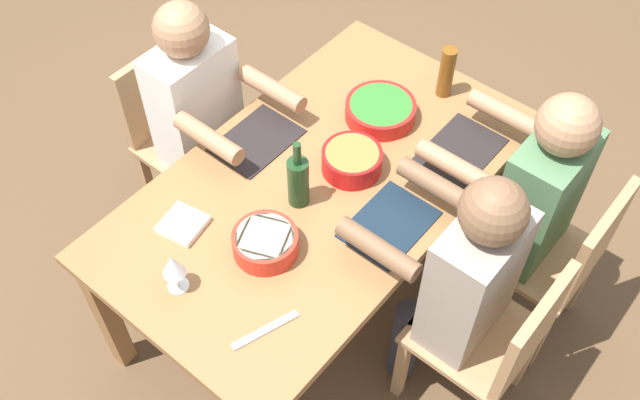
# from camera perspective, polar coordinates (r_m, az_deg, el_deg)

# --- Properties ---
(ground_plane) EXTENTS (8.00, 8.00, 0.00)m
(ground_plane) POSITION_cam_1_polar(r_m,az_deg,el_deg) (3.23, 0.00, -7.00)
(ground_plane) COLOR brown
(dining_table) EXTENTS (1.65, 0.94, 0.74)m
(dining_table) POSITION_cam_1_polar(r_m,az_deg,el_deg) (2.70, 0.00, 0.32)
(dining_table) COLOR olive
(dining_table) RESTS_ON ground_plane
(chair_far_left) EXTENTS (0.40, 0.40, 0.85)m
(chair_far_left) POSITION_cam_1_polar(r_m,az_deg,el_deg) (2.88, 18.24, -4.27)
(chair_far_left) COLOR #A87F56
(chair_far_left) RESTS_ON ground_plane
(diner_far_left) EXTENTS (0.41, 0.53, 1.20)m
(diner_far_left) POSITION_cam_1_polar(r_m,az_deg,el_deg) (2.74, 16.05, 0.23)
(diner_far_left) COLOR #2D2D38
(diner_far_left) RESTS_ON ground_plane
(chair_far_center) EXTENTS (0.40, 0.40, 0.85)m
(chair_far_center) POSITION_cam_1_polar(r_m,az_deg,el_deg) (2.63, 13.66, -10.66)
(chair_far_center) COLOR #A87F56
(chair_far_center) RESTS_ON ground_plane
(diner_far_center) EXTENTS (0.41, 0.53, 1.20)m
(diner_far_center) POSITION_cam_1_polar(r_m,az_deg,el_deg) (2.48, 10.98, -6.04)
(diner_far_center) COLOR #2D2D38
(diner_far_center) RESTS_ON ground_plane
(chair_near_center) EXTENTS (0.40, 0.40, 0.85)m
(chair_near_center) POSITION_cam_1_polar(r_m,az_deg,el_deg) (3.22, -10.98, 5.41)
(chair_near_center) COLOR #A87F56
(chair_near_center) RESTS_ON ground_plane
(diner_near_center) EXTENTS (0.41, 0.53, 1.20)m
(diner_near_center) POSITION_cam_1_polar(r_m,az_deg,el_deg) (2.96, -9.17, 6.71)
(diner_near_center) COLOR #2D2D38
(diner_near_center) RESTS_ON ground_plane
(serving_bowl_fruit) EXTENTS (0.22, 0.22, 0.09)m
(serving_bowl_fruit) POSITION_cam_1_polar(r_m,az_deg,el_deg) (2.63, 2.52, 3.20)
(serving_bowl_fruit) COLOR red
(serving_bowl_fruit) RESTS_ON dining_table
(serving_bowl_pasta) EXTENTS (0.22, 0.22, 0.08)m
(serving_bowl_pasta) POSITION_cam_1_polar(r_m,az_deg,el_deg) (2.41, -4.33, -3.31)
(serving_bowl_pasta) COLOR red
(serving_bowl_pasta) RESTS_ON dining_table
(serving_bowl_greens) EXTENTS (0.27, 0.27, 0.07)m
(serving_bowl_greens) POSITION_cam_1_polar(r_m,az_deg,el_deg) (2.83, 4.78, 7.09)
(serving_bowl_greens) COLOR red
(serving_bowl_greens) RESTS_ON dining_table
(wine_bottle) EXTENTS (0.08, 0.08, 0.29)m
(wine_bottle) POSITION_cam_1_polar(r_m,az_deg,el_deg) (2.49, -1.78, 1.57)
(wine_bottle) COLOR #193819
(wine_bottle) RESTS_ON dining_table
(beer_bottle) EXTENTS (0.06, 0.06, 0.22)m
(beer_bottle) POSITION_cam_1_polar(r_m,az_deg,el_deg) (2.92, 9.91, 9.86)
(beer_bottle) COLOR brown
(beer_bottle) RESTS_ON dining_table
(wine_glass) EXTENTS (0.08, 0.08, 0.17)m
(wine_glass) POSITION_cam_1_polar(r_m,az_deg,el_deg) (2.31, -11.48, -5.14)
(wine_glass) COLOR silver
(wine_glass) RESTS_ON dining_table
(placemat_far_left) EXTENTS (0.32, 0.23, 0.01)m
(placemat_far_left) POSITION_cam_1_polar(r_m,az_deg,el_deg) (2.78, 11.01, 3.88)
(placemat_far_left) COLOR black
(placemat_far_left) RESTS_ON dining_table
(placemat_far_center) EXTENTS (0.32, 0.23, 0.01)m
(placemat_far_center) POSITION_cam_1_polar(r_m,az_deg,el_deg) (2.51, 5.48, -1.91)
(placemat_far_center) COLOR #142333
(placemat_far_center) RESTS_ON dining_table
(placemat_near_center) EXTENTS (0.32, 0.23, 0.01)m
(placemat_near_center) POSITION_cam_1_polar(r_m,az_deg,el_deg) (2.77, -4.98, 4.69)
(placemat_near_center) COLOR black
(placemat_near_center) RESTS_ON dining_table
(carving_knife) EXTENTS (0.23, 0.10, 0.01)m
(carving_knife) POSITION_cam_1_polar(r_m,az_deg,el_deg) (2.29, -4.32, -10.16)
(carving_knife) COLOR silver
(carving_knife) RESTS_ON dining_table
(napkin_stack) EXTENTS (0.16, 0.16, 0.02)m
(napkin_stack) POSITION_cam_1_polar(r_m,az_deg,el_deg) (2.54, -10.72, -1.89)
(napkin_stack) COLOR white
(napkin_stack) RESTS_ON dining_table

